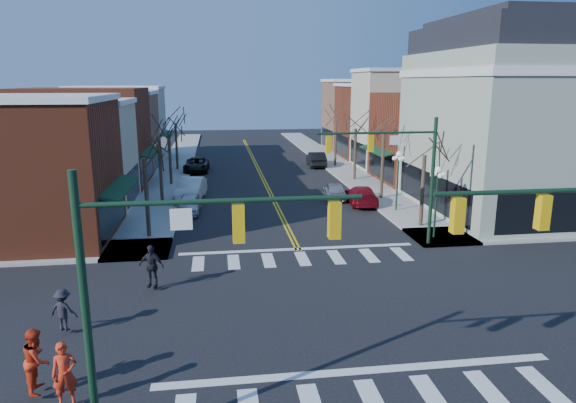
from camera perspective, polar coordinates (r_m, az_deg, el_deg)
name	(u,v)px	position (r m, az deg, el deg)	size (l,w,h in m)	color
ground	(328,310)	(21.40, 4.44, -11.89)	(160.00, 160.00, 0.00)	black
sidewalk_left	(159,202)	(40.18, -14.12, -0.11)	(3.50, 70.00, 0.15)	#9E9B93
sidewalk_right	(381,196)	(42.00, 10.33, 0.65)	(3.50, 70.00, 0.15)	#9E9B93
bldg_left_brick_a	(19,172)	(33.04, -27.72, 2.88)	(10.00, 8.50, 8.00)	maroon
bldg_left_stucco_a	(59,157)	(40.37, -24.08, 4.51)	(10.00, 7.00, 7.50)	#BBB49A
bldg_left_brick_b	(86,138)	(47.99, -21.56, 6.56)	(10.00, 9.00, 8.50)	maroon
bldg_left_tan	(106,133)	(56.04, -19.61, 7.19)	(10.00, 7.50, 7.80)	#9B6F55
bldg_left_stucco_b	(119,125)	(63.60, -18.25, 8.10)	(10.00, 8.00, 8.20)	#BBB49A
bldg_right_brick_a	(435,138)	(49.10, 15.98, 6.80)	(10.00, 8.50, 8.00)	maroon
bldg_right_stucco	(405,121)	(56.16, 12.86, 8.75)	(10.00, 7.00, 10.00)	#BBB49A
bldg_right_brick_b	(382,122)	(63.27, 10.43, 8.65)	(10.00, 8.00, 8.50)	maroon
bldg_right_tan	(364,116)	(70.87, 8.41, 9.40)	(10.00, 8.00, 9.00)	#9B6F55
victorian_corner	(518,117)	(39.41, 24.19, 8.58)	(12.25, 14.25, 13.30)	#9BA58F
traffic_mast_near_left	(165,274)	(12.37, -13.46, -7.79)	(6.60, 0.28, 7.20)	#14331E
traffic_mast_far_right	(401,164)	(28.41, 12.42, 4.10)	(6.60, 0.28, 7.20)	#14331E
lamppost_corner	(437,190)	(30.72, 16.20, 1.24)	(0.36, 0.36, 4.33)	#14331E
lamppost_midblock	(398,171)	(36.64, 12.11, 3.34)	(0.36, 0.36, 4.33)	#14331E
tree_left_a	(147,199)	(30.92, -15.41, 0.26)	(0.24, 0.24, 4.76)	#382B21
tree_left_b	(161,173)	(38.69, -13.96, 3.10)	(0.24, 0.24, 5.04)	#382B21
tree_left_c	(170,160)	(46.59, -12.96, 4.51)	(0.24, 0.24, 4.55)	#382B21
tree_left_d	(177,147)	(54.47, -12.28, 5.96)	(0.24, 0.24, 4.90)	#382B21
tree_right_a	(422,192)	(33.17, 14.71, 1.04)	(0.24, 0.24, 4.62)	#382B21
tree_right_b	(382,167)	(40.49, 10.44, 3.81)	(0.24, 0.24, 5.18)	#382B21
tree_right_c	(355,155)	(48.08, 7.46, 5.17)	(0.24, 0.24, 4.83)	#382B21
tree_right_d	(335,144)	(55.76, 5.30, 6.40)	(0.24, 0.24, 4.97)	#382B21
car_left_near	(189,204)	(36.63, -10.93, -0.27)	(1.58, 3.92, 1.34)	silver
car_left_mid	(191,189)	(40.61, -10.77, 1.33)	(1.81, 5.20, 1.71)	silver
car_left_far	(197,165)	(53.50, -10.13, 4.05)	(2.38, 5.16, 1.43)	black
car_right_near	(361,195)	(38.99, 8.15, 0.70)	(1.95, 4.80, 1.39)	maroon
car_right_mid	(334,191)	(40.53, 5.18, 1.22)	(1.58, 3.94, 1.34)	#A6A6AA
car_right_far	(316,159)	(56.01, 3.16, 4.72)	(1.68, 4.82, 1.59)	black
pedestrian_red_a	(65,374)	(16.38, -23.57, -17.14)	(0.68, 0.45, 1.87)	red
pedestrian_red_b	(37,360)	(17.34, -26.14, -15.50)	(0.95, 0.74, 1.95)	red
pedestrian_dark_a	(151,266)	(23.57, -14.94, -6.94)	(1.14, 0.47, 1.94)	black
pedestrian_dark_b	(63,310)	(20.76, -23.70, -10.98)	(1.03, 0.59, 1.60)	black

